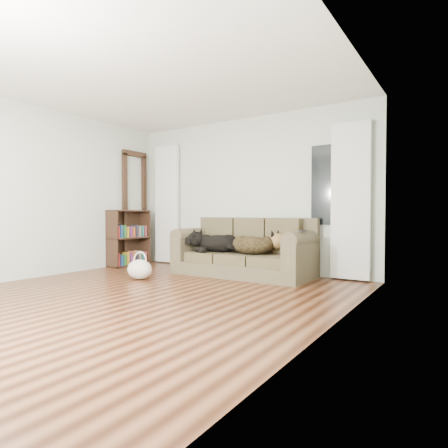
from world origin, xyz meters
The scene contains 15 objects.
floor centered at (0.00, 0.00, 0.00)m, with size 5.00×5.00×0.00m, color black.
ceiling centered at (0.00, 0.00, 2.60)m, with size 5.00×5.00×0.00m, color white.
wall_back centered at (0.00, 2.50, 1.30)m, with size 4.50×0.04×2.60m, color beige.
wall_left centered at (-2.25, 0.00, 1.30)m, with size 0.04×5.00×2.60m, color beige.
wall_right centered at (2.25, 0.00, 1.30)m, with size 0.04×5.00×2.60m, color beige.
curtain_left centered at (-1.70, 2.42, 1.15)m, with size 0.55×0.08×2.25m, color white.
curtain_right centered at (1.80, 2.42, 1.15)m, with size 0.55×0.08×2.25m, color white.
window_pane centered at (1.45, 2.47, 1.40)m, with size 0.50×0.03×1.20m, color black.
door_casing centered at (-2.20, 2.05, 1.05)m, with size 0.07×0.60×2.10m, color #302113.
sofa centered at (0.26, 1.98, 0.45)m, with size 2.17×0.94×0.89m, color #3A3727.
dog_black_lab centered at (-0.20, 1.90, 0.48)m, with size 0.67×0.47×0.29m, color black.
dog_shepherd centered at (0.51, 1.96, 0.49)m, with size 0.68×0.48×0.30m, color black.
tv_remote centered at (1.31, 1.82, 0.73)m, with size 0.06×0.20×0.02m, color black.
tote_bag centered at (-0.82, 0.83, 0.16)m, with size 0.40×0.31×0.29m, color beige.
bookshelf centered at (-2.09, 1.79, 0.50)m, with size 0.31×0.83×1.03m, color #302113.
Camera 1 is at (3.21, -3.08, 0.97)m, focal length 30.00 mm.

